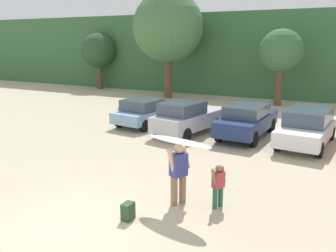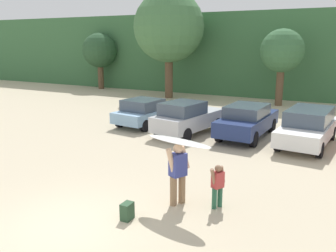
# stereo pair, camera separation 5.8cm
# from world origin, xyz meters

# --- Properties ---
(ground_plane) EXTENTS (120.00, 120.00, 0.00)m
(ground_plane) POSITION_xyz_m (0.00, 0.00, 0.00)
(ground_plane) COLOR #C1B293
(hillside_ridge) EXTENTS (108.00, 12.00, 6.78)m
(hillside_ridge) POSITION_xyz_m (0.00, 28.46, 3.39)
(hillside_ridge) COLOR #38663D
(hillside_ridge) RESTS_ON ground_plane
(tree_left) EXTENTS (3.22, 3.22, 5.23)m
(tree_left) POSITION_xyz_m (-15.57, 21.53, 3.57)
(tree_left) COLOR brown
(tree_left) RESTS_ON ground_plane
(tree_far_right) EXTENTS (5.50, 5.50, 8.30)m
(tree_far_right) POSITION_xyz_m (-7.21, 19.52, 5.52)
(tree_far_right) COLOR brown
(tree_far_right) RESTS_ON ground_plane
(tree_center_left) EXTENTS (2.98, 2.98, 5.31)m
(tree_center_left) POSITION_xyz_m (1.38, 19.85, 3.76)
(tree_center_left) COLOR brown
(tree_center_left) RESTS_ON ground_plane
(parked_car_sky_blue) EXTENTS (2.33, 4.13, 1.45)m
(parked_car_sky_blue) POSITION_xyz_m (-3.87, 10.30, 0.74)
(parked_car_sky_blue) COLOR #84ADD1
(parked_car_sky_blue) RESTS_ON ground_plane
(parked_car_silver) EXTENTS (2.44, 4.36, 1.65)m
(parked_car_silver) POSITION_xyz_m (-1.07, 9.53, 0.84)
(parked_car_silver) COLOR silver
(parked_car_silver) RESTS_ON ground_plane
(parked_car_navy) EXTENTS (2.03, 4.63, 1.56)m
(parked_car_navy) POSITION_xyz_m (1.66, 10.37, 0.82)
(parked_car_navy) COLOR navy
(parked_car_navy) RESTS_ON ground_plane
(parked_car_white) EXTENTS (2.22, 4.80, 1.60)m
(parked_car_white) POSITION_xyz_m (4.38, 10.28, 0.84)
(parked_car_white) COLOR white
(parked_car_white) RESTS_ON ground_plane
(person_adult) EXTENTS (0.48, 0.78, 1.75)m
(person_adult) POSITION_xyz_m (1.86, 2.39, 0.99)
(person_adult) COLOR #8C6B4C
(person_adult) RESTS_ON ground_plane
(person_child) EXTENTS (0.34, 0.53, 1.23)m
(person_child) POSITION_xyz_m (2.92, 2.67, 0.69)
(person_child) COLOR #26593F
(person_child) RESTS_ON ground_plane
(surfboard_white) EXTENTS (2.12, 1.00, 0.10)m
(surfboard_white) POSITION_xyz_m (1.93, 2.28, 1.86)
(surfboard_white) COLOR white
(backpack_dropped) EXTENTS (0.24, 0.34, 0.45)m
(backpack_dropped) POSITION_xyz_m (1.11, 0.97, 0.22)
(backpack_dropped) COLOR #2D4C33
(backpack_dropped) RESTS_ON ground_plane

